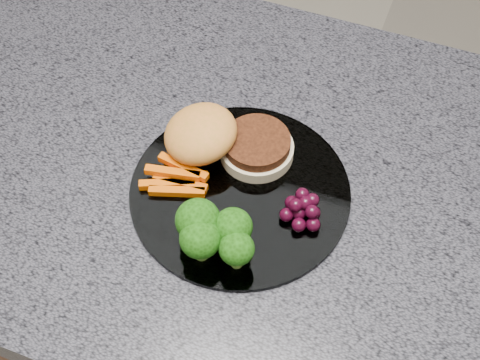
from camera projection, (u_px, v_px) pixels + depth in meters
name	position (u px, v px, depth m)	size (l,w,h in m)	color
island_cabinet	(242.00, 324.00, 1.19)	(1.20, 0.60, 0.86)	brown
countertop	(243.00, 177.00, 0.83)	(1.20, 0.60, 0.04)	#46454E
plate	(240.00, 191.00, 0.79)	(0.26, 0.26, 0.01)	white
burger	(221.00, 141.00, 0.80)	(0.18, 0.13, 0.05)	beige
carrot_sticks	(177.00, 179.00, 0.78)	(0.08, 0.05, 0.02)	#D15203
broccoli	(213.00, 232.00, 0.71)	(0.09, 0.07, 0.06)	olive
grape_bunch	(303.00, 209.00, 0.75)	(0.05, 0.05, 0.03)	black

